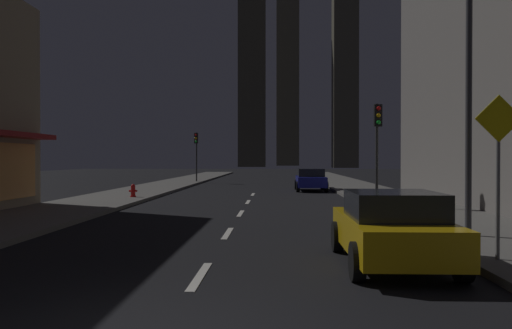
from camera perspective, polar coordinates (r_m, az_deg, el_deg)
The scene contains 14 objects.
ground_plane at distance 37.90m, azimuth 0.19°, elevation -2.59°, with size 78.00×136.00×0.10m, color black.
sidewalk_right at distance 38.29m, azimuth 10.73°, elevation -2.38°, with size 4.00×76.00×0.15m, color #605E59.
sidewalk_left at distance 38.78m, azimuth -10.21°, elevation -2.35°, with size 4.00×76.00×0.15m, color #605E59.
lane_marking_center at distance 17.00m, azimuth -2.34°, elevation -6.38°, with size 0.16×28.20×0.01m.
skyscraper_distant_tall at distance 136.45m, azimuth -0.45°, elevation 9.74°, with size 7.04×6.24×47.36m, color #4A4637.
skyscraper_distant_mid at distance 163.08m, azimuth 3.52°, elevation 10.91°, with size 6.92×7.55×62.36m, color brown.
skyscraper_distant_short at distance 125.27m, azimuth 9.85°, elevation 13.08°, with size 5.72×5.36×58.21m, color #54503F.
car_parked_near at distance 10.42m, azimuth 14.82°, elevation -6.78°, with size 1.98×4.24×1.45m.
car_parked_far at distance 33.54m, azimuth 6.09°, elevation -1.66°, with size 1.98×4.24×1.45m.
fire_hydrant_far_left at distance 26.80m, azimuth -13.48°, elevation -2.87°, with size 0.42×0.30×0.65m.
traffic_light_near_right at distance 21.63m, azimuth 13.33°, elevation 3.56°, with size 0.32×0.48×4.20m.
traffic_light_far_left at distance 44.39m, azimuth -6.65°, elevation 2.06°, with size 0.32×0.48×4.20m.
street_lamp_right at distance 14.07m, azimuth 19.34°, elevation 12.85°, with size 1.96×0.56×6.58m.
pedestrian_crossing_sign at distance 10.86m, azimuth 25.29°, elevation 0.23°, with size 0.91×0.08×3.15m.
Camera 1 is at (1.34, -5.82, 2.08)m, focal length 36.06 mm.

